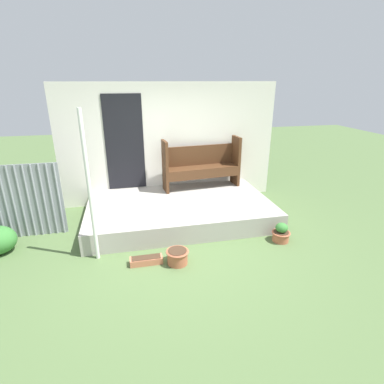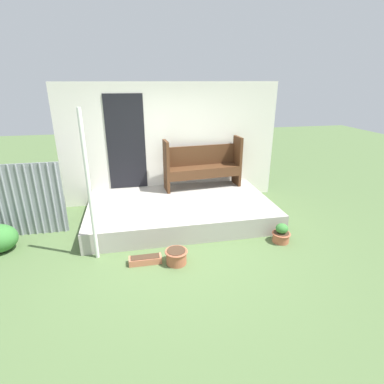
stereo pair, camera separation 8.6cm
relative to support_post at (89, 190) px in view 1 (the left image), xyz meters
The scene contains 8 objects.
ground_plane 1.75m from the support_post, ahead, with size 24.00×24.00×0.00m, color #516B3D.
porch_slab 2.13m from the support_post, 36.74° to the left, with size 3.57×2.10×0.37m.
house_wall 2.66m from the support_post, 56.29° to the left, with size 4.77×0.08×2.60m.
support_post is the anchor object (origin of this frame).
bench 2.87m from the support_post, 41.51° to the left, with size 1.72×0.55×1.10m.
flower_pot_left 1.63m from the support_post, 18.89° to the right, with size 0.35×0.35×0.22m.
flower_pot_middle 3.23m from the support_post, ahead, with size 0.32×0.32×0.34m.
planter_box_rect 1.35m from the support_post, 23.29° to the right, with size 0.49×0.17×0.11m.
Camera 1 is at (-0.75, -4.35, 2.64)m, focal length 28.00 mm.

